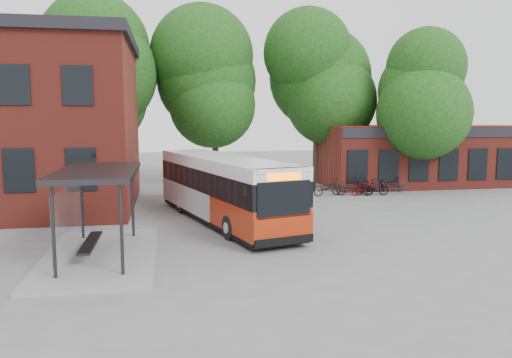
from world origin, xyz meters
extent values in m
plane|color=slate|center=(0.00, 0.00, 0.00)|extent=(100.00, 100.00, 0.00)
imported|color=black|center=(6.85, 10.11, 0.50)|extent=(2.02, 1.16, 1.01)
imported|color=black|center=(8.26, 10.15, 0.45)|extent=(1.72, 0.61, 0.90)
imported|color=#43090E|center=(8.87, 9.76, 0.44)|extent=(1.52, 0.64, 0.89)
imported|color=black|center=(9.68, 10.99, 0.42)|extent=(1.69, 0.95, 0.84)
imported|color=black|center=(9.64, 9.67, 0.47)|extent=(1.58, 0.51, 0.94)
imported|color=black|center=(11.07, 10.85, 0.48)|extent=(1.89, 0.87, 0.96)
camera|label=1|loc=(-2.31, -17.40, 4.48)|focal=35.00mm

